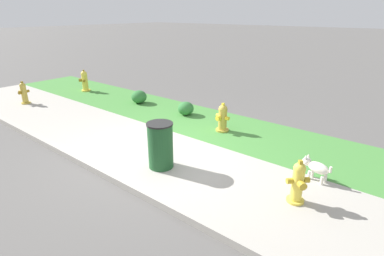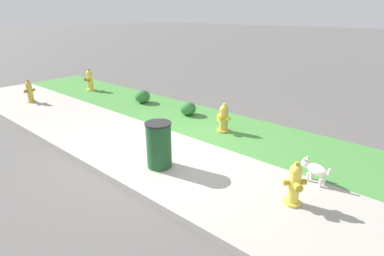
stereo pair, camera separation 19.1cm
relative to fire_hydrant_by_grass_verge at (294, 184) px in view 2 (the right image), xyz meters
name	(u,v)px [view 2 (the right image)]	position (x,y,z in m)	size (l,w,h in m)	color
ground_plane	(158,154)	(-2.86, -0.17, -0.35)	(120.00, 120.00, 0.00)	#5B5956
sidewalk_pavement	(158,154)	(-2.86, -0.17, -0.35)	(18.00, 2.27, 0.01)	#ADA89E
grass_verge	(219,126)	(-2.86, 2.05, -0.35)	(18.00, 2.17, 0.01)	#47893D
street_curb	(108,174)	(-2.86, -1.39, -0.29)	(18.00, 0.16, 0.12)	#ADA89E
fire_hydrant_by_grass_verge	(294,184)	(0.00, 0.00, 0.00)	(0.33, 0.33, 0.73)	yellow
fire_hydrant_near_corner	(30,92)	(-8.88, -0.21, 0.00)	(0.34, 0.37, 0.74)	gold
fire_hydrant_at_driveway	(90,80)	(-8.83, 1.97, 0.04)	(0.36, 0.36, 0.80)	yellow
fire_hydrant_far_end	(224,118)	(-2.57, 1.81, 0.00)	(0.40, 0.38, 0.72)	gold
small_white_dog	(315,169)	(0.01, 0.86, -0.10)	(0.54, 0.28, 0.43)	silver
trash_bin	(159,145)	(-2.45, -0.50, 0.10)	(0.50, 0.50, 0.90)	#1E5128
shrub_bush_near_lamp	(142,96)	(-6.04, 2.16, -0.14)	(0.50, 0.50, 0.42)	#337538
shrub_bush_mid_verge	(188,108)	(-4.09, 2.19, -0.16)	(0.46, 0.46, 0.39)	#337538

